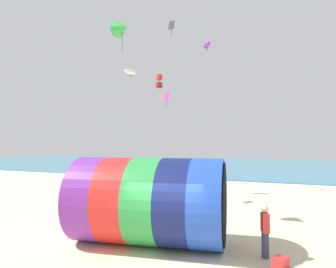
# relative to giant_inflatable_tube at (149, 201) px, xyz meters

# --- Properties ---
(ground_plane) EXTENTS (120.00, 120.00, 0.00)m
(ground_plane) POSITION_rel_giant_inflatable_tube_xyz_m (1.11, -1.23, -1.62)
(ground_plane) COLOR beige
(sea) EXTENTS (120.00, 40.00, 0.10)m
(sea) POSITION_rel_giant_inflatable_tube_xyz_m (1.11, 39.50, -1.57)
(sea) COLOR teal
(sea) RESTS_ON ground
(giant_inflatable_tube) EXTENTS (6.03, 4.00, 3.25)m
(giant_inflatable_tube) POSITION_rel_giant_inflatable_tube_xyz_m (0.00, 0.00, 0.00)
(giant_inflatable_tube) COLOR purple
(giant_inflatable_tube) RESTS_ON ground
(kite_handler) EXTENTS (0.32, 0.41, 1.73)m
(kite_handler) POSITION_rel_giant_inflatable_tube_xyz_m (4.16, 0.17, -0.73)
(kite_handler) COLOR #383D56
(kite_handler) RESTS_ON ground
(kite_red_box) EXTENTS (0.52, 0.52, 1.06)m
(kite_red_box) POSITION_rel_giant_inflatable_tube_xyz_m (-4.11, 10.53, 6.87)
(kite_red_box) COLOR red
(kite_magenta_diamond) EXTENTS (0.60, 0.41, 1.50)m
(kite_magenta_diamond) POSITION_rel_giant_inflatable_tube_xyz_m (-5.58, 15.72, 6.46)
(kite_magenta_diamond) COLOR #D1339E
(kite_white_parafoil) EXTENTS (0.71, 1.10, 0.53)m
(kite_white_parafoil) POSITION_rel_giant_inflatable_tube_xyz_m (-4.62, 6.96, 6.84)
(kite_white_parafoil) COLOR white
(kite_green_delta) EXTENTS (1.22, 1.17, 1.66)m
(kite_green_delta) POSITION_rel_giant_inflatable_tube_xyz_m (-2.89, 2.88, 8.05)
(kite_green_delta) COLOR green
(kite_black_diamond) EXTENTS (0.55, 0.25, 1.29)m
(kite_black_diamond) POSITION_rel_giant_inflatable_tube_xyz_m (-4.05, 13.03, 12.09)
(kite_black_diamond) COLOR black
(kite_purple_parafoil) EXTENTS (0.86, 1.04, 0.53)m
(kite_purple_parafoil) POSITION_rel_giant_inflatable_tube_xyz_m (0.58, 6.69, 7.92)
(kite_purple_parafoil) COLOR purple
(bystander_near_water) EXTENTS (0.32, 0.41, 1.53)m
(bystander_near_water) POSITION_rel_giant_inflatable_tube_xyz_m (-0.58, 10.38, -0.86)
(bystander_near_water) COLOR #726651
(bystander_near_water) RESTS_ON ground
(cooler_box) EXTENTS (0.52, 0.61, 0.36)m
(cooler_box) POSITION_rel_giant_inflatable_tube_xyz_m (4.64, -0.66, -1.44)
(cooler_box) COLOR red
(cooler_box) RESTS_ON ground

